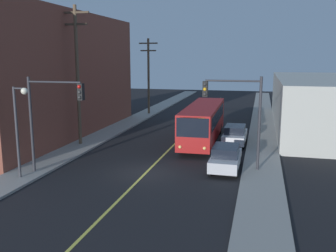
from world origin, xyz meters
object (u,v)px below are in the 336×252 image
traffic_signal_right_corner (235,105)px  street_lamp_left (19,119)px  utility_pole_near (77,70)px  utility_pole_mid (149,72)px  parked_car_silver (226,157)px  parked_car_white (235,135)px  city_bus (203,121)px  traffic_signal_left_corner (52,107)px

traffic_signal_right_corner → street_lamp_left: 13.26m
utility_pole_near → utility_pole_mid: (0.66, 17.70, -0.95)m
parked_car_silver → utility_pole_mid: (-11.84, 21.76, 4.50)m
parked_car_white → utility_pole_mid: bearing=129.9°
city_bus → traffic_signal_right_corner: traffic_signal_right_corner is taller
traffic_signal_left_corner → street_lamp_left: (-1.42, -1.32, -0.56)m
city_bus → utility_pole_near: 11.44m
parked_car_silver → traffic_signal_right_corner: size_ratio=0.74×
parked_car_white → street_lamp_left: bearing=-133.4°
parked_car_silver → traffic_signal_left_corner: size_ratio=0.74×
parked_car_silver → street_lamp_left: street_lamp_left is taller
utility_pole_mid → parked_car_silver: bearing=-61.4°
parked_car_white → street_lamp_left: (-11.80, -12.47, 2.90)m
parked_car_silver → traffic_signal_left_corner: 11.47m
utility_pole_near → traffic_signal_right_corner: bearing=-16.9°
street_lamp_left → parked_car_silver: bearing=23.0°
parked_car_silver → parked_car_white: bearing=89.5°
parked_car_silver → city_bus: bearing=108.8°
city_bus → parked_car_silver: bearing=-71.2°
parked_car_white → utility_pole_mid: utility_pole_mid is taller
utility_pole_mid → parked_car_white: bearing=-50.1°
city_bus → traffic_signal_left_corner: bearing=-123.4°
city_bus → parked_car_white: bearing=-8.4°
traffic_signal_left_corner → traffic_signal_right_corner: (10.82, 3.75, 0.00)m
city_bus → utility_pole_near: bearing=-158.5°
utility_pole_near → parked_car_white: bearing=15.3°
parked_car_white → traffic_signal_left_corner: size_ratio=0.74×
city_bus → traffic_signal_right_corner: size_ratio=2.03×
traffic_signal_left_corner → street_lamp_left: size_ratio=1.09×
parked_car_silver → traffic_signal_right_corner: bearing=11.0°
street_lamp_left → utility_pole_mid: bearing=90.2°
parked_car_white → traffic_signal_left_corner: 15.62m
parked_car_silver → parked_car_white: 7.50m
utility_pole_near → traffic_signal_left_corner: utility_pole_near is taller
utility_pole_near → utility_pole_mid: size_ratio=1.19×
parked_car_white → street_lamp_left: street_lamp_left is taller
traffic_signal_left_corner → parked_car_white: bearing=47.0°
traffic_signal_right_corner → parked_car_white: bearing=93.4°
parked_car_white → utility_pole_near: (-12.57, -3.44, 5.44)m
parked_car_silver → utility_pole_mid: bearing=118.6°
traffic_signal_left_corner → traffic_signal_right_corner: bearing=19.1°
parked_car_white → traffic_signal_left_corner: (-10.38, -11.15, 3.46)m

